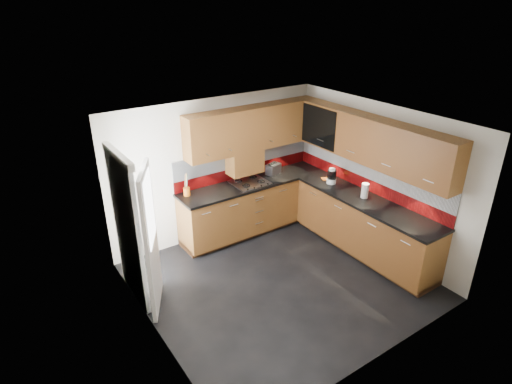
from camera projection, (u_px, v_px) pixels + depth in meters
room at (283, 189)px, 5.69m from camera, size 4.00×3.80×2.64m
base_cabinets at (305, 217)px, 7.22m from camera, size 2.70×3.20×0.95m
countertop at (307, 192)px, 7.00m from camera, size 2.72×3.22×0.04m
backsplash at (309, 168)px, 7.16m from camera, size 2.70×3.20×0.54m
upper_cabinets at (315, 135)px, 6.76m from camera, size 2.50×3.20×0.72m
extractor_hood at (245, 162)px, 7.24m from camera, size 0.60×0.33×0.40m
glass_cabinet at (325, 124)px, 7.20m from camera, size 0.32×0.80×0.66m
back_door at (138, 234)px, 5.54m from camera, size 0.42×1.19×2.04m
gas_hob at (250, 182)px, 7.25m from camera, size 0.59×0.51×0.05m
utensil_pot at (187, 190)px, 6.78m from camera, size 0.11×0.11×0.38m
toaster at (273, 169)px, 7.59m from camera, size 0.30×0.23×0.20m
food_processor at (332, 177)px, 7.20m from camera, size 0.16×0.16×0.27m
paper_towel at (365, 191)px, 6.70m from camera, size 0.13×0.13×0.24m
orange_cloth at (326, 179)px, 7.41m from camera, size 0.18×0.17×0.02m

